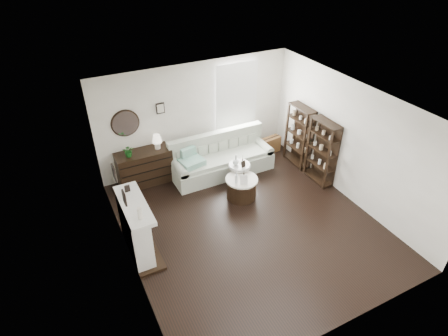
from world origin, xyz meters
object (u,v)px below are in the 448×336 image
sofa (221,160)px  drum_table (241,188)px  pedestal_table (239,166)px  dresser (145,167)px

sofa → drum_table: size_ratio=3.47×
drum_table → sofa: bearing=87.2°
sofa → pedestal_table: bearing=-82.3°
drum_table → dresser: bearing=138.8°
drum_table → pedestal_table: size_ratio=1.19×
pedestal_table → drum_table: bearing=-112.0°
dresser → drum_table: 2.40m
sofa → drum_table: 1.19m
sofa → dresser: (-1.86, 0.39, 0.10)m
drum_table → pedestal_table: (0.16, 0.41, 0.31)m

